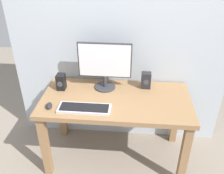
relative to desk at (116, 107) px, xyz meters
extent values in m
plane|color=gray|center=(0.00, 0.00, -0.64)|extent=(6.00, 6.00, 0.00)
cube|color=#B2BCC6|center=(0.00, 0.40, 0.86)|extent=(2.28, 0.04, 3.00)
cube|color=#936D47|center=(0.00, 0.00, 0.09)|extent=(1.43, 0.72, 0.05)
cube|color=#936D47|center=(-0.65, -0.30, -0.29)|extent=(0.07, 0.07, 0.70)
cube|color=#936D47|center=(0.65, -0.30, -0.29)|extent=(0.07, 0.07, 0.70)
cube|color=#936D47|center=(-0.65, 0.30, -0.29)|extent=(0.07, 0.07, 0.70)
cube|color=#936D47|center=(0.65, 0.30, -0.29)|extent=(0.07, 0.07, 0.70)
cylinder|color=#333338|center=(-0.13, 0.18, 0.12)|extent=(0.21, 0.21, 0.02)
cylinder|color=#333338|center=(-0.13, 0.18, 0.18)|extent=(0.04, 0.04, 0.12)
cube|color=#333338|center=(-0.13, 0.20, 0.41)|extent=(0.52, 0.02, 0.36)
cube|color=white|center=(-0.13, 0.18, 0.41)|extent=(0.50, 0.01, 0.33)
cube|color=silver|center=(-0.27, -0.21, 0.12)|extent=(0.47, 0.16, 0.02)
cube|color=black|center=(-0.27, -0.21, 0.13)|extent=(0.43, 0.13, 0.00)
ellipsoid|color=#232328|center=(-0.59, -0.21, 0.13)|extent=(0.08, 0.10, 0.04)
cube|color=#232328|center=(0.29, 0.23, 0.19)|extent=(0.10, 0.08, 0.17)
cylinder|color=#3F3F44|center=(0.29, 0.18, 0.19)|extent=(0.05, 0.00, 0.05)
cube|color=black|center=(-0.56, 0.12, 0.19)|extent=(0.08, 0.10, 0.16)
cylinder|color=#3F3F44|center=(-0.56, 0.07, 0.19)|extent=(0.06, 0.00, 0.06)
camera|label=1|loc=(0.14, -1.97, 1.40)|focal=39.55mm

